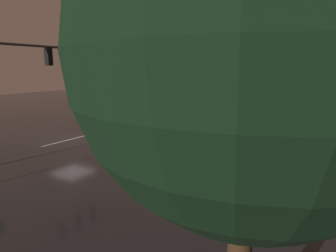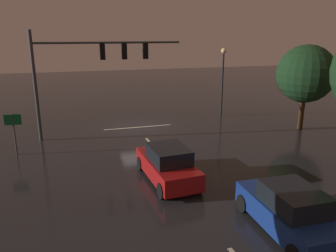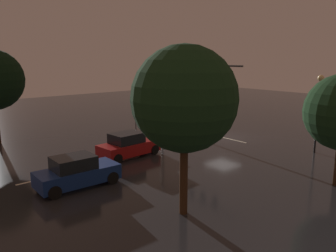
{
  "view_description": "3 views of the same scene",
  "coord_description": "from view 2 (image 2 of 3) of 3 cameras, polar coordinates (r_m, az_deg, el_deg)",
  "views": [
    {
      "loc": [
        14.17,
        16.54,
        4.87
      ],
      "look_at": [
        -1.19,
        7.28,
        1.44
      ],
      "focal_mm": 32.19,
      "sensor_mm": 36.0,
      "label": 1
    },
    {
      "loc": [
        4.46,
        22.99,
        6.62
      ],
      "look_at": [
        -0.41,
        6.56,
        1.8
      ],
      "focal_mm": 34.93,
      "sensor_mm": 36.0,
      "label": 2
    },
    {
      "loc": [
        -18.29,
        21.88,
        6.75
      ],
      "look_at": [
        -0.29,
        6.55,
        1.9
      ],
      "focal_mm": 35.82,
      "sensor_mm": 36.0,
      "label": 3
    }
  ],
  "objects": [
    {
      "name": "lane_dash_far",
      "position": [
        20.6,
        -3.12,
        -3.04
      ],
      "size": [
        0.16,
        2.2,
        0.01
      ],
      "primitive_type": "cube",
      "rotation": [
        0.0,
        0.0,
        1.57
      ],
      "color": "beige",
      "rests_on": "ground_plane"
    },
    {
      "name": "street_lamp_left_kerb",
      "position": [
        27.18,
        9.57,
        9.65
      ],
      "size": [
        0.44,
        0.44,
        5.57
      ],
      "color": "black",
      "rests_on": "ground_plane"
    },
    {
      "name": "traffic_signal_assembly",
      "position": [
        21.77,
        -13.38,
        10.79
      ],
      "size": [
        9.47,
        0.47,
        6.9
      ],
      "color": "#383A3D",
      "rests_on": "ground_plane"
    },
    {
      "name": "car_distant",
      "position": [
        12.25,
        20.41,
        -13.75
      ],
      "size": [
        1.97,
        4.4,
        1.7
      ],
      "color": "navy",
      "rests_on": "ground_plane"
    },
    {
      "name": "route_sign",
      "position": [
        20.1,
        -25.38,
        0.12
      ],
      "size": [
        0.9,
        0.14,
        2.41
      ],
      "color": "#383A3D",
      "rests_on": "ground_plane"
    },
    {
      "name": "ground_plane",
      "position": [
        24.34,
        -5.31,
        -0.13
      ],
      "size": [
        80.0,
        80.0,
        0.0
      ],
      "primitive_type": "plane",
      "color": "#232326"
    },
    {
      "name": "tree_left_near",
      "position": [
        24.82,
        22.92,
        8.36
      ],
      "size": [
        4.0,
        4.0,
        5.98
      ],
      "color": "#382314",
      "rests_on": "ground_plane"
    },
    {
      "name": "stop_bar",
      "position": [
        24.2,
        -5.25,
        -0.21
      ],
      "size": [
        5.0,
        0.16,
        0.01
      ],
      "primitive_type": "cube",
      "color": "beige",
      "rests_on": "ground_plane"
    },
    {
      "name": "lane_dash_mid",
      "position": [
        15.25,
        2.23,
        -10.01
      ],
      "size": [
        0.16,
        2.2,
        0.01
      ],
      "primitive_type": "cube",
      "rotation": [
        0.0,
        0.0,
        1.57
      ],
      "color": "beige",
      "rests_on": "ground_plane"
    },
    {
      "name": "car_approaching",
      "position": [
        15.24,
        -0.07,
        -6.74
      ],
      "size": [
        2.17,
        4.47,
        1.7
      ],
      "color": "maroon",
      "rests_on": "ground_plane"
    }
  ]
}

